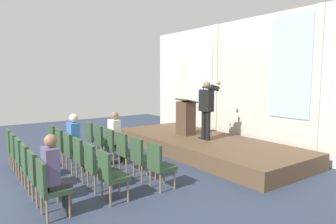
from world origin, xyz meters
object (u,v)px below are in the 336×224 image
object	(u,v)px
lectern	(186,117)
chair_r2_c3	(31,164)
audience_r0_c2	(116,135)
chair_r0_c3	(126,150)
audience_r2_c5	(54,171)
chair_r0_c4	(141,156)
chair_r2_c5	(49,185)
chair_r1_c4	(95,164)
chair_r2_c0	(14,145)
chair_r0_c1	(102,140)
chair_r1_c1	(64,145)
chair_r2_c2	(24,157)
chair_r0_c5	(159,163)
chair_r1_c5	(110,173)
chair_r2_c1	(19,150)
speaker	(207,106)
mic_stand	(203,127)
chair_r2_c4	(39,174)
audience_r1_c2	(76,140)
chair_r0_c0	(93,136)
chair_r0_c2	(113,144)
chair_r1_c3	(83,156)
chair_r1_c2	(73,150)
chair_r1_c0	(56,140)

from	to	relation	value
lectern	chair_r2_c3	size ratio (longest dim) A/B	1.23
audience_r0_c2	chair_r0_c3	size ratio (longest dim) A/B	1.46
chair_r2_c3	audience_r2_c5	size ratio (longest dim) A/B	0.70
chair_r0_c4	chair_r2_c5	xyz separation A→B (m)	(0.70, -2.08, 0.00)
chair_r1_c4	chair_r2_c0	xyz separation A→B (m)	(-2.78, -1.04, 0.00)
lectern	chair_r0_c1	world-z (taller)	lectern
chair_r1_c1	chair_r2_c2	distance (m)	1.25
chair_r0_c1	chair_r0_c5	size ratio (longest dim) A/B	1.00
chair_r1_c5	chair_r2_c0	xyz separation A→B (m)	(-3.48, -1.04, 0.00)
chair_r2_c1	speaker	bearing A→B (deg)	75.84
chair_r0_c5	lectern	bearing A→B (deg)	133.04
speaker	mic_stand	distance (m)	0.71
chair_r2_c2	chair_r2_c4	world-z (taller)	same
audience_r0_c2	audience_r1_c2	size ratio (longest dim) A/B	0.99
chair_r0_c0	chair_r2_c3	bearing A→B (deg)	-44.88
chair_r0_c1	chair_r2_c3	size ratio (longest dim) A/B	1.00
chair_r0_c2	chair_r1_c3	distance (m)	1.25
chair_r2_c3	mic_stand	bearing A→B (deg)	95.19
chair_r0_c1	chair_r0_c3	distance (m)	1.39
chair_r0_c1	chair_r2_c1	xyz separation A→B (m)	(0.00, -2.08, 0.00)
chair_r0_c3	chair_r1_c5	xyz separation A→B (m)	(1.39, -1.04, 0.00)
audience_r1_c2	audience_r2_c5	distance (m)	2.33
chair_r1_c3	chair_r2_c5	bearing A→B (deg)	-36.76
chair_r0_c2	chair_r0_c4	xyz separation A→B (m)	(1.39, 0.00, 0.00)
chair_r1_c4	chair_r2_c5	distance (m)	1.25
chair_r2_c1	chair_r0_c5	bearing A→B (deg)	36.76
lectern	chair_r0_c1	size ratio (longest dim) A/B	1.23
chair_r1_c3	chair_r0_c5	bearing A→B (deg)	36.76
chair_r0_c5	chair_r1_c2	bearing A→B (deg)	-153.53
chair_r1_c0	chair_r1_c1	xyz separation A→B (m)	(0.70, 0.00, 0.00)
chair_r0_c0	chair_r1_c3	bearing A→B (deg)	-26.47
mic_stand	chair_r1_c1	world-z (taller)	mic_stand
speaker	chair_r2_c3	size ratio (longest dim) A/B	1.81
chair_r1_c5	chair_r2_c3	bearing A→B (deg)	-143.24
chair_r0_c3	chair_r2_c0	world-z (taller)	same
chair_r0_c5	audience_r1_c2	bearing A→B (deg)	-155.27
chair_r0_c3	chair_r2_c2	size ratio (longest dim) A/B	1.00
chair_r1_c1	chair_r2_c2	size ratio (longest dim) A/B	1.00
chair_r1_c5	chair_r2_c4	size ratio (longest dim) A/B	1.00
chair_r2_c3	chair_r2_c4	size ratio (longest dim) A/B	1.00
chair_r1_c5	chair_r2_c5	distance (m)	1.04
chair_r1_c4	chair_r2_c5	world-z (taller)	same
chair_r1_c0	chair_r1_c2	bearing A→B (deg)	0.00
chair_r0_c1	chair_r0_c3	bearing A→B (deg)	0.00
chair_r0_c4	chair_r1_c5	world-z (taller)	same
chair_r1_c2	audience_r2_c5	world-z (taller)	audience_r2_c5
chair_r2_c0	chair_r2_c2	xyz separation A→B (m)	(1.39, 0.00, 0.00)
speaker	chair_r2_c4	distance (m)	4.94
chair_r0_c1	audience_r0_c2	size ratio (longest dim) A/B	0.68
chair_r1_c1	chair_r2_c4	bearing A→B (deg)	-26.47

